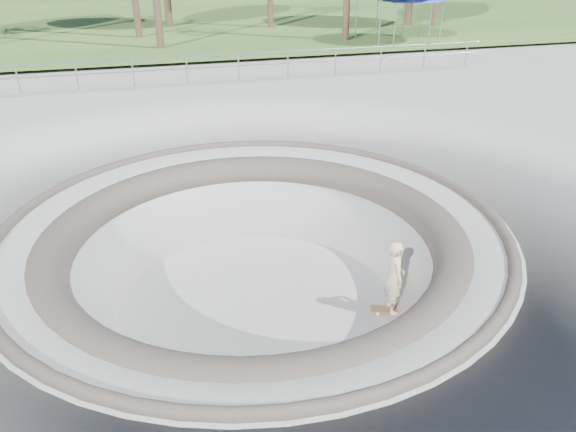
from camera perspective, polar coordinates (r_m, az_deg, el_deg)
The scene contains 7 objects.
ground at distance 11.39m, azimuth -3.51°, elevation -1.04°, with size 180.00×180.00×0.00m, color #A6A6A1.
skate_bowl at distance 12.34m, azimuth -3.28°, elevation -8.58°, with size 14.00×14.00×4.10m.
grass_strip at distance 44.23m, azimuth -13.39°, elevation 19.42°, with size 180.00×36.00×0.12m.
distant_hills at distance 68.42m, azimuth -10.62°, elevation 15.87°, with size 103.20×45.00×28.60m.
safety_railing at distance 22.46m, azimuth -10.23°, elevation 14.46°, with size 25.00×0.06×1.03m.
skateboard at distance 12.24m, azimuth 10.47°, elevation -9.37°, with size 0.91×0.54×0.09m.
skater at distance 11.78m, azimuth 10.80°, elevation -6.08°, with size 0.60×0.39×1.63m, color beige.
Camera 1 is at (-1.98, -9.89, 5.28)m, focal length 35.00 mm.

